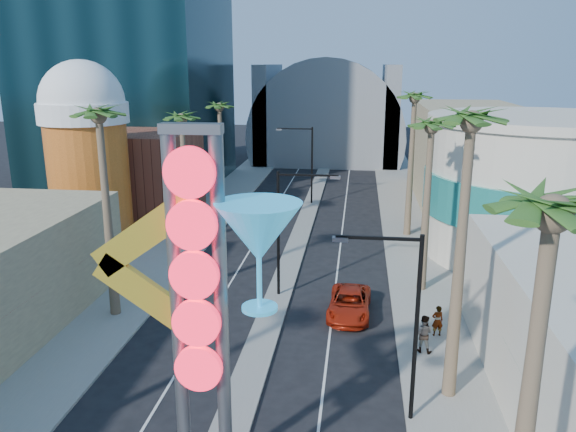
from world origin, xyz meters
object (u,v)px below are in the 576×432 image
(neon_sign, at_px, (224,297))
(pedestrian_a, at_px, (437,321))
(red_pickup, at_px, (349,303))
(pedestrian_b, at_px, (423,334))

(neon_sign, height_order, pedestrian_a, neon_sign)
(red_pickup, relative_size, pedestrian_a, 3.00)
(red_pickup, bearing_deg, neon_sign, -101.56)
(pedestrian_b, bearing_deg, red_pickup, -31.71)
(neon_sign, xyz_separation_m, red_pickup, (3.66, 14.83, -6.59))
(red_pickup, distance_m, pedestrian_a, 5.22)
(neon_sign, distance_m, pedestrian_a, 16.33)
(neon_sign, bearing_deg, pedestrian_a, 56.34)
(pedestrian_a, distance_m, pedestrian_b, 2.07)
(neon_sign, bearing_deg, red_pickup, 76.12)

